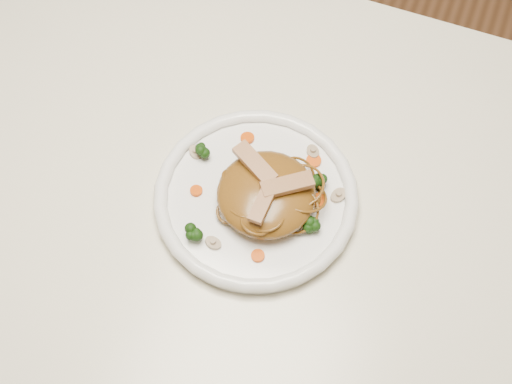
% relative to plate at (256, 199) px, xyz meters
% --- Properties ---
extents(ground, '(4.00, 4.00, 0.00)m').
position_rel_plate_xyz_m(ground, '(-0.06, 0.03, -0.76)').
color(ground, brown).
rests_on(ground, ground).
extents(table, '(1.20, 0.80, 0.75)m').
position_rel_plate_xyz_m(table, '(-0.06, 0.03, -0.11)').
color(table, beige).
rests_on(table, ground).
extents(plate, '(0.36, 0.36, 0.02)m').
position_rel_plate_xyz_m(plate, '(0.00, 0.00, 0.00)').
color(plate, white).
rests_on(plate, table).
extents(noodle_mound, '(0.16, 0.16, 0.05)m').
position_rel_plate_xyz_m(noodle_mound, '(0.02, -0.00, 0.03)').
color(noodle_mound, brown).
rests_on(noodle_mound, plate).
extents(chicken_a, '(0.07, 0.06, 0.01)m').
position_rel_plate_xyz_m(chicken_a, '(0.04, 0.01, 0.06)').
color(chicken_a, tan).
rests_on(chicken_a, noodle_mound).
extents(chicken_b, '(0.07, 0.06, 0.01)m').
position_rel_plate_xyz_m(chicken_b, '(-0.01, 0.02, 0.06)').
color(chicken_b, tan).
rests_on(chicken_b, noodle_mound).
extents(chicken_c, '(0.02, 0.06, 0.01)m').
position_rel_plate_xyz_m(chicken_c, '(0.02, -0.03, 0.06)').
color(chicken_c, tan).
rests_on(chicken_c, noodle_mound).
extents(broccoli_0, '(0.03, 0.03, 0.03)m').
position_rel_plate_xyz_m(broccoli_0, '(0.08, 0.05, 0.02)').
color(broccoli_0, '#16340A').
rests_on(broccoli_0, plate).
extents(broccoli_1, '(0.03, 0.03, 0.03)m').
position_rel_plate_xyz_m(broccoli_1, '(-0.10, 0.04, 0.02)').
color(broccoli_1, '#16340A').
rests_on(broccoli_1, plate).
extents(broccoli_2, '(0.03, 0.03, 0.03)m').
position_rel_plate_xyz_m(broccoli_2, '(-0.06, -0.09, 0.02)').
color(broccoli_2, '#16340A').
rests_on(broccoli_2, plate).
extents(broccoli_3, '(0.03, 0.03, 0.03)m').
position_rel_plate_xyz_m(broccoli_3, '(0.09, -0.02, 0.02)').
color(broccoli_3, '#16340A').
rests_on(broccoli_3, plate).
extents(carrot_0, '(0.02, 0.02, 0.00)m').
position_rel_plate_xyz_m(carrot_0, '(0.06, 0.08, 0.01)').
color(carrot_0, '#E35108').
rests_on(carrot_0, plate).
extents(carrot_1, '(0.02, 0.02, 0.00)m').
position_rel_plate_xyz_m(carrot_1, '(-0.08, -0.02, 0.01)').
color(carrot_1, '#E35108').
rests_on(carrot_1, plate).
extents(carrot_2, '(0.03, 0.03, 0.00)m').
position_rel_plate_xyz_m(carrot_2, '(0.09, 0.03, 0.01)').
color(carrot_2, '#E35108').
rests_on(carrot_2, plate).
extents(carrot_3, '(0.02, 0.02, 0.00)m').
position_rel_plate_xyz_m(carrot_3, '(-0.05, 0.09, 0.01)').
color(carrot_3, '#E35108').
rests_on(carrot_3, plate).
extents(carrot_4, '(0.02, 0.02, 0.00)m').
position_rel_plate_xyz_m(carrot_4, '(0.04, -0.09, 0.01)').
color(carrot_4, '#E35108').
rests_on(carrot_4, plate).
extents(mushroom_0, '(0.03, 0.03, 0.01)m').
position_rel_plate_xyz_m(mushroom_0, '(-0.03, -0.09, 0.01)').
color(mushroom_0, '#BFB08F').
rests_on(mushroom_0, plate).
extents(mushroom_1, '(0.04, 0.04, 0.01)m').
position_rel_plate_xyz_m(mushroom_1, '(0.11, 0.04, 0.01)').
color(mushroom_1, '#BFB08F').
rests_on(mushroom_1, plate).
extents(mushroom_2, '(0.03, 0.03, 0.01)m').
position_rel_plate_xyz_m(mushroom_2, '(-0.11, 0.04, 0.01)').
color(mushroom_2, '#BFB08F').
rests_on(mushroom_2, plate).
extents(mushroom_3, '(0.04, 0.04, 0.01)m').
position_rel_plate_xyz_m(mushroom_3, '(0.05, 0.10, 0.01)').
color(mushroom_3, '#BFB08F').
rests_on(mushroom_3, plate).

